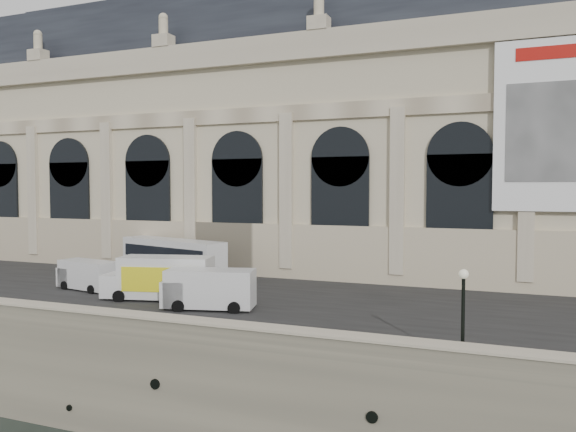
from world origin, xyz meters
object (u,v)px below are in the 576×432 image
box_truck (160,278)px  van_b (85,275)px  lamp_right (463,317)px  bus_left (173,256)px  van_c (205,289)px

box_truck → van_b: bearing=170.9°
van_b → lamp_right: size_ratio=1.27×
bus_left → box_truck: bus_left is taller
box_truck → lamp_right: 23.20m
bus_left → lamp_right: lamp_right is taller
box_truck → bus_left: bearing=118.5°
van_b → box_truck: box_truck is taller
bus_left → lamp_right: 32.00m
van_c → box_truck: 4.97m
bus_left → van_c: bus_left is taller
van_c → bus_left: bearing=131.6°
van_b → lamp_right: lamp_right is taller
van_b → lamp_right: bearing=-16.4°
van_c → box_truck: (-4.70, 1.62, 0.22)m
bus_left → lamp_right: bearing=-32.1°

